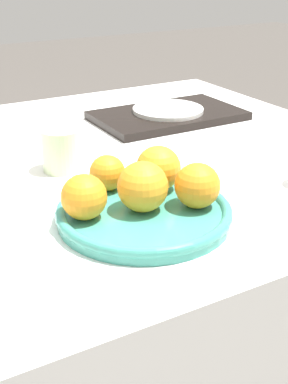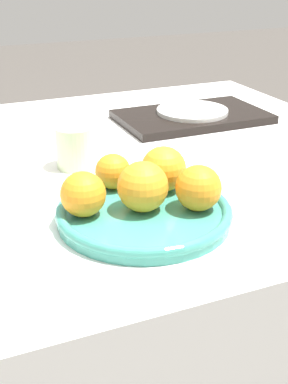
% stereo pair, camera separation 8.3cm
% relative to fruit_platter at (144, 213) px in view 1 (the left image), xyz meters
% --- Properties ---
extents(table, '(1.13, 1.03, 0.71)m').
position_rel_fruit_platter_xyz_m(table, '(0.09, 0.28, -0.37)').
color(table, white).
rests_on(table, ground_plane).
extents(fruit_platter, '(0.28, 0.28, 0.03)m').
position_rel_fruit_platter_xyz_m(fruit_platter, '(0.00, 0.00, 0.00)').
color(fruit_platter, teal).
rests_on(fruit_platter, table).
extents(orange_0, '(0.07, 0.07, 0.07)m').
position_rel_fruit_platter_xyz_m(orange_0, '(-0.09, 0.02, 0.04)').
color(orange_0, orange).
rests_on(orange_0, fruit_platter).
extents(orange_1, '(0.08, 0.08, 0.08)m').
position_rel_fruit_platter_xyz_m(orange_1, '(-0.00, 0.00, 0.04)').
color(orange_1, orange).
rests_on(orange_1, fruit_platter).
extents(orange_2, '(0.07, 0.07, 0.07)m').
position_rel_fruit_platter_xyz_m(orange_2, '(0.08, -0.03, 0.04)').
color(orange_2, orange).
rests_on(orange_2, fruit_platter).
extents(orange_3, '(0.06, 0.06, 0.06)m').
position_rel_fruit_platter_xyz_m(orange_3, '(-0.01, 0.10, 0.04)').
color(orange_3, orange).
rests_on(orange_3, fruit_platter).
extents(orange_4, '(0.08, 0.08, 0.08)m').
position_rel_fruit_platter_xyz_m(orange_4, '(0.06, 0.06, 0.04)').
color(orange_4, orange).
rests_on(orange_4, fruit_platter).
extents(serving_tray, '(0.36, 0.22, 0.02)m').
position_rel_fruit_platter_xyz_m(serving_tray, '(0.33, 0.45, -0.00)').
color(serving_tray, black).
rests_on(serving_tray, table).
extents(side_plate, '(0.18, 0.18, 0.01)m').
position_rel_fruit_platter_xyz_m(side_plate, '(0.33, 0.45, 0.01)').
color(side_plate, silver).
rests_on(side_plate, serving_tray).
extents(cup_0, '(0.08, 0.08, 0.08)m').
position_rel_fruit_platter_xyz_m(cup_0, '(-0.03, 0.26, 0.03)').
color(cup_0, beige).
rests_on(cup_0, table).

